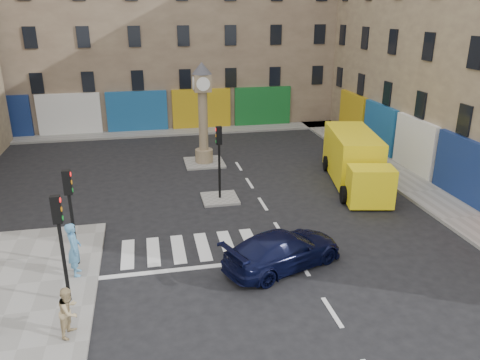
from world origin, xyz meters
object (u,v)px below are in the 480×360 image
object	(u,v)px
pedestrian_blue	(74,249)
clock_pillar	(203,107)
traffic_light_left_near	(60,232)
yellow_van	(355,160)
traffic_light_left_far	(70,203)
pedestrian_tan	(69,311)
traffic_light_island	(219,151)
navy_sedan	(283,250)

from	to	relation	value
pedestrian_blue	clock_pillar	bearing A→B (deg)	-32.80
traffic_light_left_near	yellow_van	size ratio (longest dim) A/B	0.48
traffic_light_left_far	pedestrian_tan	xyz separation A→B (m)	(0.30, -4.18, -1.69)
traffic_light_left_far	pedestrian_blue	xyz separation A→B (m)	(0.06, -0.77, -1.47)
yellow_van	pedestrian_tan	world-z (taller)	yellow_van
traffic_light_island	pedestrian_blue	world-z (taller)	traffic_light_island
traffic_light_left_near	traffic_light_left_far	xyz separation A→B (m)	(0.00, 2.40, 0.00)
traffic_light_left_far	clock_pillar	distance (m)	13.05
clock_pillar	pedestrian_tan	size ratio (longest dim) A/B	3.93
traffic_light_left_far	navy_sedan	bearing A→B (deg)	-11.37
traffic_light_left_near	traffic_light_left_far	bearing A→B (deg)	90.00
traffic_light_island	clock_pillar	distance (m)	6.07
traffic_light_left_far	pedestrian_tan	world-z (taller)	traffic_light_left_far
traffic_light_left_near	clock_pillar	size ratio (longest dim) A/B	0.61
traffic_light_island	pedestrian_blue	distance (m)	8.89
traffic_light_left_near	pedestrian_tan	bearing A→B (deg)	-80.45
traffic_light_island	pedestrian_tan	world-z (taller)	traffic_light_island
clock_pillar	pedestrian_blue	xyz separation A→B (m)	(-6.24, -12.16, -2.39)
navy_sedan	yellow_van	bearing A→B (deg)	-61.49
yellow_van	pedestrian_blue	world-z (taller)	yellow_van
navy_sedan	pedestrian_tan	world-z (taller)	pedestrian_tan
traffic_light_left_far	yellow_van	world-z (taller)	traffic_light_left_far
navy_sedan	pedestrian_tan	distance (m)	7.74
pedestrian_tan	yellow_van	bearing A→B (deg)	-32.87
traffic_light_left_near	yellow_van	world-z (taller)	traffic_light_left_near
clock_pillar	navy_sedan	xyz separation A→B (m)	(1.26, -12.92, -2.85)
traffic_light_island	pedestrian_tan	size ratio (longest dim) A/B	2.38
traffic_light_island	clock_pillar	xyz separation A→B (m)	(0.00, 6.00, 0.96)
clock_pillar	pedestrian_blue	world-z (taller)	clock_pillar
traffic_light_left_far	traffic_light_island	distance (m)	8.30
traffic_light_left_near	pedestrian_blue	distance (m)	2.19
traffic_light_left_far	traffic_light_island	world-z (taller)	traffic_light_left_far
traffic_light_left_near	pedestrian_tan	distance (m)	2.48
yellow_van	clock_pillar	bearing A→B (deg)	157.82
traffic_light_left_near	yellow_van	xyz separation A→B (m)	(13.96, 8.67, -1.28)
traffic_light_left_near	traffic_light_island	xyz separation A→B (m)	(6.30, 7.80, -0.03)
navy_sedan	pedestrian_blue	world-z (taller)	pedestrian_blue
clock_pillar	pedestrian_blue	bearing A→B (deg)	-117.14
clock_pillar	navy_sedan	world-z (taller)	clock_pillar
traffic_light_left_near	pedestrian_tan	size ratio (longest dim) A/B	2.38
navy_sedan	pedestrian_blue	size ratio (longest dim) A/B	2.39
traffic_light_left_far	pedestrian_blue	distance (m)	1.66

